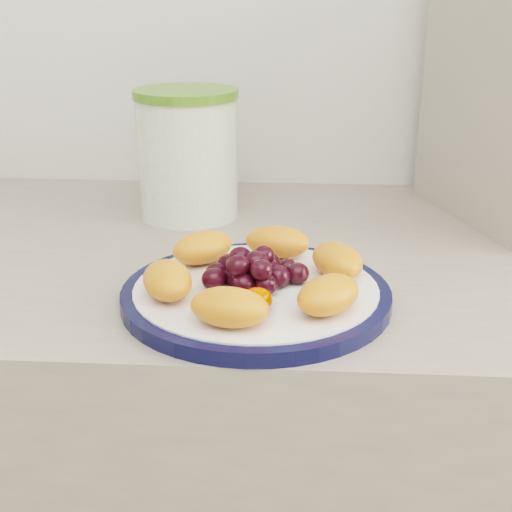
{
  "coord_description": "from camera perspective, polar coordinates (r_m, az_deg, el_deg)",
  "views": [
    {
      "loc": [
        -0.04,
        0.38,
        1.2
      ],
      "look_at": [
        -0.09,
        1.03,
        0.95
      ],
      "focal_mm": 50.0,
      "sensor_mm": 36.0,
      "label": 1
    }
  ],
  "objects": [
    {
      "name": "canister",
      "position": [
        0.98,
        -5.47,
        7.77
      ],
      "size": [
        0.15,
        0.15,
        0.16
      ],
      "primitive_type": "cylinder",
      "rotation": [
        0.0,
        0.0,
        0.09
      ],
      "color": "#466810",
      "rests_on": "counter"
    },
    {
      "name": "fruit_plate",
      "position": [
        0.71,
        -0.03,
        -1.21
      ],
      "size": [
        0.23,
        0.23,
        0.04
      ],
      "color": "orange",
      "rests_on": "plate_face"
    },
    {
      "name": "canister_lid",
      "position": [
        0.96,
        -5.65,
        12.8
      ],
      "size": [
        0.15,
        0.15,
        0.01
      ],
      "primitive_type": "cylinder",
      "rotation": [
        0.0,
        0.0,
        0.09
      ],
      "color": "#527F28",
      "rests_on": "canister"
    },
    {
      "name": "plate_rim",
      "position": [
        0.72,
        0.0,
        -3.17
      ],
      "size": [
        0.27,
        0.27,
        0.01
      ],
      "primitive_type": "cylinder",
      "color": "black",
      "rests_on": "counter"
    },
    {
      "name": "plate_face",
      "position": [
        0.72,
        0.0,
        -3.09
      ],
      "size": [
        0.25,
        0.25,
        0.02
      ],
      "primitive_type": "cylinder",
      "color": "white",
      "rests_on": "counter"
    }
  ]
}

